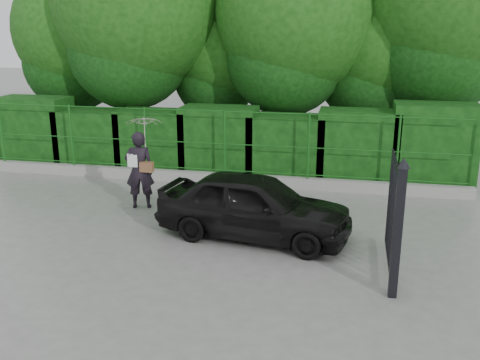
# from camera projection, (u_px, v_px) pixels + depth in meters

# --- Properties ---
(ground) EXTENTS (80.00, 80.00, 0.00)m
(ground) POSITION_uv_depth(u_px,v_px,m) (155.00, 245.00, 10.87)
(ground) COLOR gray
(kerb) EXTENTS (14.00, 0.25, 0.30)m
(kerb) POSITION_uv_depth(u_px,v_px,m) (211.00, 178.00, 15.05)
(kerb) COLOR #9E9E99
(kerb) RESTS_ON ground
(fence) EXTENTS (14.13, 0.06, 1.80)m
(fence) POSITION_uv_depth(u_px,v_px,m) (218.00, 142.00, 14.71)
(fence) COLOR #175A18
(fence) RESTS_ON kerb
(hedge) EXTENTS (14.20, 1.20, 2.29)m
(hedge) POSITION_uv_depth(u_px,v_px,m) (224.00, 141.00, 15.72)
(hedge) COLOR black
(hedge) RESTS_ON ground
(trees) EXTENTS (17.10, 6.15, 8.08)m
(trees) POSITION_uv_depth(u_px,v_px,m) (271.00, 14.00, 16.61)
(trees) COLOR black
(trees) RESTS_ON ground
(gate) EXTENTS (0.22, 2.33, 2.36)m
(gate) POSITION_uv_depth(u_px,v_px,m) (396.00, 219.00, 8.95)
(gate) COLOR black
(gate) RESTS_ON ground
(woman) EXTENTS (0.97, 0.88, 2.24)m
(woman) POSITION_uv_depth(u_px,v_px,m) (142.00, 152.00, 12.74)
(woman) COLOR black
(woman) RESTS_ON ground
(car) EXTENTS (4.27, 2.24, 1.39)m
(car) POSITION_uv_depth(u_px,v_px,m) (254.00, 205.00, 11.12)
(car) COLOR black
(car) RESTS_ON ground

